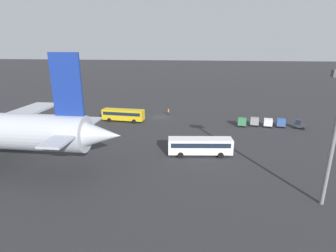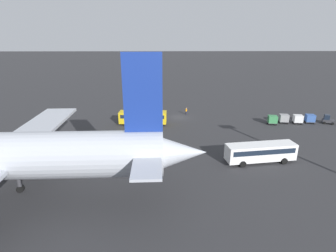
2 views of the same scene
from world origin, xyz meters
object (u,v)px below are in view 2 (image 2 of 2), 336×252
(shuttle_bus_far, at_px, (261,151))
(cargo_cart_white, at_px, (298,119))
(cargo_cart_grey, at_px, (284,118))
(worker_person, at_px, (186,111))
(cargo_cart_green, at_px, (273,119))
(baggage_tug, at_px, (328,120))
(shuttle_bus_near, at_px, (143,117))
(cargo_cart_blue, at_px, (310,118))

(shuttle_bus_far, relative_size, cargo_cart_white, 5.14)
(cargo_cart_white, height_order, cargo_cart_grey, same)
(worker_person, bearing_deg, cargo_cart_green, 155.95)
(shuttle_bus_far, xyz_separation_m, baggage_tug, (-22.45, -18.95, -0.89))
(shuttle_bus_far, relative_size, cargo_cart_grey, 5.14)
(worker_person, relative_size, cargo_cart_white, 0.79)
(cargo_cart_green, bearing_deg, shuttle_bus_near, -1.22)
(shuttle_bus_near, distance_m, worker_person, 13.17)
(cargo_cart_green, bearing_deg, cargo_cart_white, -176.58)
(baggage_tug, bearing_deg, cargo_cart_grey, 17.92)
(shuttle_bus_far, bearing_deg, worker_person, -78.45)
(worker_person, bearing_deg, shuttle_bus_near, 36.58)
(cargo_cart_white, distance_m, cargo_cart_grey, 3.06)
(shuttle_bus_near, bearing_deg, worker_person, -140.08)
(shuttle_bus_near, bearing_deg, cargo_cart_grey, -176.16)
(shuttle_bus_far, xyz_separation_m, cargo_cart_green, (-9.47, -18.58, -0.64))
(baggage_tug, bearing_deg, cargo_cart_blue, 15.92)
(baggage_tug, relative_size, cargo_cart_white, 1.22)
(shuttle_bus_near, bearing_deg, cargo_cart_white, -177.10)
(shuttle_bus_far, relative_size, baggage_tug, 4.20)
(shuttle_bus_near, xyz_separation_m, worker_person, (-10.55, -7.83, -0.95))
(cargo_cart_grey, xyz_separation_m, cargo_cart_green, (3.01, 0.91, 0.00))
(shuttle_bus_near, xyz_separation_m, shuttle_bus_far, (-20.02, 19.21, 0.01))
(baggage_tug, bearing_deg, worker_person, 6.82)
(worker_person, distance_m, cargo_cart_blue, 29.01)
(cargo_cart_white, bearing_deg, cargo_cart_blue, -173.11)
(shuttle_bus_far, relative_size, cargo_cart_blue, 5.14)
(shuttle_bus_near, height_order, cargo_cart_blue, shuttle_bus_near)
(baggage_tug, xyz_separation_m, cargo_cart_green, (12.98, 0.37, 0.25))
(baggage_tug, xyz_separation_m, worker_person, (31.92, -8.09, -0.07))
(baggage_tug, distance_m, cargo_cart_green, 12.99)
(worker_person, bearing_deg, cargo_cart_white, 162.02)
(shuttle_bus_far, distance_m, cargo_cart_blue, 26.73)
(cargo_cart_white, distance_m, cargo_cart_green, 6.02)
(worker_person, bearing_deg, cargo_cart_grey, 161.03)
(shuttle_bus_near, relative_size, cargo_cart_grey, 4.86)
(cargo_cart_white, bearing_deg, cargo_cart_grey, -10.40)
(worker_person, relative_size, cargo_cart_grey, 0.79)
(shuttle_bus_near, distance_m, baggage_tug, 42.48)
(shuttle_bus_far, xyz_separation_m, cargo_cart_blue, (-18.48, -19.30, -0.64))
(cargo_cart_blue, bearing_deg, shuttle_bus_near, 0.14)
(shuttle_bus_far, bearing_deg, baggage_tug, -147.59)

